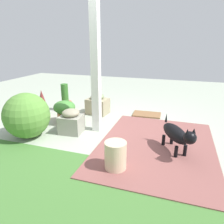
{
  "coord_description": "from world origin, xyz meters",
  "views": [
    {
      "loc": [
        -1.15,
        3.5,
        1.61
      ],
      "look_at": [
        -0.04,
        0.13,
        0.41
      ],
      "focal_mm": 33.5,
      "sensor_mm": 36.0,
      "label": 1
    }
  ],
  "objects_px": {
    "dog": "(177,134)",
    "terracotta_pot_broad": "(65,110)",
    "stone_planter_mid": "(71,122)",
    "round_shrub": "(27,116)",
    "terracotta_pot_spiky": "(43,104)",
    "porch_pillar": "(96,71)",
    "doormat": "(147,114)",
    "ceramic_urn": "(115,156)",
    "terracotta_pot_tall": "(65,101)",
    "stone_planter_nearest": "(98,104)"
  },
  "relations": [
    {
      "from": "stone_planter_nearest",
      "to": "round_shrub",
      "type": "xyz_separation_m",
      "value": [
        0.69,
        1.55,
        0.18
      ]
    },
    {
      "from": "dog",
      "to": "terracotta_pot_tall",
      "type": "bearing_deg",
      "value": -26.13
    },
    {
      "from": "round_shrub",
      "to": "doormat",
      "type": "height_order",
      "value": "round_shrub"
    },
    {
      "from": "terracotta_pot_spiky",
      "to": "ceramic_urn",
      "type": "height_order",
      "value": "terracotta_pot_spiky"
    },
    {
      "from": "porch_pillar",
      "to": "stone_planter_nearest",
      "type": "distance_m",
      "value": 1.32
    },
    {
      "from": "porch_pillar",
      "to": "stone_planter_nearest",
      "type": "height_order",
      "value": "porch_pillar"
    },
    {
      "from": "terracotta_pot_broad",
      "to": "round_shrub",
      "type": "bearing_deg",
      "value": 72.84
    },
    {
      "from": "ceramic_urn",
      "to": "round_shrub",
      "type": "bearing_deg",
      "value": -14.93
    },
    {
      "from": "porch_pillar",
      "to": "stone_planter_mid",
      "type": "xyz_separation_m",
      "value": [
        0.4,
        0.26,
        -0.91
      ]
    },
    {
      "from": "terracotta_pot_tall",
      "to": "doormat",
      "type": "distance_m",
      "value": 1.97
    },
    {
      "from": "stone_planter_nearest",
      "to": "ceramic_urn",
      "type": "height_order",
      "value": "stone_planter_nearest"
    },
    {
      "from": "terracotta_pot_broad",
      "to": "ceramic_urn",
      "type": "height_order",
      "value": "terracotta_pot_broad"
    },
    {
      "from": "round_shrub",
      "to": "terracotta_pot_broad",
      "type": "bearing_deg",
      "value": -107.16
    },
    {
      "from": "porch_pillar",
      "to": "round_shrub",
      "type": "xyz_separation_m",
      "value": [
        1.04,
        0.66,
        -0.73
      ]
    },
    {
      "from": "stone_planter_nearest",
      "to": "terracotta_pot_spiky",
      "type": "xyz_separation_m",
      "value": [
        1.08,
        0.58,
        0.07
      ]
    },
    {
      "from": "stone_planter_nearest",
      "to": "ceramic_urn",
      "type": "xyz_separation_m",
      "value": [
        -1.07,
        2.02,
        -0.02
      ]
    },
    {
      "from": "stone_planter_nearest",
      "to": "terracotta_pot_broad",
      "type": "distance_m",
      "value": 0.86
    },
    {
      "from": "porch_pillar",
      "to": "round_shrub",
      "type": "height_order",
      "value": "porch_pillar"
    },
    {
      "from": "terracotta_pot_spiky",
      "to": "terracotta_pot_tall",
      "type": "distance_m",
      "value": 0.6
    },
    {
      "from": "ceramic_urn",
      "to": "porch_pillar",
      "type": "bearing_deg",
      "value": -57.4
    },
    {
      "from": "terracotta_pot_broad",
      "to": "terracotta_pot_tall",
      "type": "height_order",
      "value": "terracotta_pot_tall"
    },
    {
      "from": "terracotta_pot_broad",
      "to": "ceramic_urn",
      "type": "distance_m",
      "value": 1.98
    },
    {
      "from": "stone_planter_mid",
      "to": "ceramic_urn",
      "type": "xyz_separation_m",
      "value": [
        -1.12,
        0.86,
        -0.02
      ]
    },
    {
      "from": "stone_planter_nearest",
      "to": "dog",
      "type": "xyz_separation_m",
      "value": [
        -1.81,
        1.33,
        0.09
      ]
    },
    {
      "from": "porch_pillar",
      "to": "ceramic_urn",
      "type": "distance_m",
      "value": 1.63
    },
    {
      "from": "stone_planter_nearest",
      "to": "terracotta_pot_broad",
      "type": "relative_size",
      "value": 1.1
    },
    {
      "from": "stone_planter_mid",
      "to": "dog",
      "type": "distance_m",
      "value": 1.87
    },
    {
      "from": "porch_pillar",
      "to": "dog",
      "type": "height_order",
      "value": "porch_pillar"
    },
    {
      "from": "ceramic_urn",
      "to": "doormat",
      "type": "relative_size",
      "value": 0.63
    },
    {
      "from": "stone_planter_mid",
      "to": "terracotta_pot_spiky",
      "type": "height_order",
      "value": "terracotta_pot_spiky"
    },
    {
      "from": "terracotta_pot_spiky",
      "to": "terracotta_pot_tall",
      "type": "height_order",
      "value": "terracotta_pot_tall"
    },
    {
      "from": "terracotta_pot_spiky",
      "to": "ceramic_urn",
      "type": "relative_size",
      "value": 1.57
    },
    {
      "from": "porch_pillar",
      "to": "stone_planter_mid",
      "type": "height_order",
      "value": "porch_pillar"
    },
    {
      "from": "terracotta_pot_tall",
      "to": "stone_planter_nearest",
      "type": "bearing_deg",
      "value": -177.38
    },
    {
      "from": "ceramic_urn",
      "to": "dog",
      "type": "bearing_deg",
      "value": -136.96
    },
    {
      "from": "porch_pillar",
      "to": "doormat",
      "type": "bearing_deg",
      "value": -123.81
    },
    {
      "from": "dog",
      "to": "round_shrub",
      "type": "bearing_deg",
      "value": 5.08
    },
    {
      "from": "terracotta_pot_spiky",
      "to": "dog",
      "type": "relative_size",
      "value": 0.85
    },
    {
      "from": "porch_pillar",
      "to": "doormat",
      "type": "relative_size",
      "value": 3.62
    },
    {
      "from": "terracotta_pot_broad",
      "to": "stone_planter_mid",
      "type": "bearing_deg",
      "value": 132.46
    },
    {
      "from": "stone_planter_nearest",
      "to": "dog",
      "type": "height_order",
      "value": "dog"
    },
    {
      "from": "terracotta_pot_spiky",
      "to": "terracotta_pot_broad",
      "type": "distance_m",
      "value": 0.66
    },
    {
      "from": "terracotta_pot_tall",
      "to": "ceramic_urn",
      "type": "relative_size",
      "value": 1.68
    },
    {
      "from": "round_shrub",
      "to": "dog",
      "type": "distance_m",
      "value": 2.5
    },
    {
      "from": "stone_planter_mid",
      "to": "round_shrub",
      "type": "distance_m",
      "value": 0.77
    },
    {
      "from": "stone_planter_mid",
      "to": "terracotta_pot_broad",
      "type": "distance_m",
      "value": 0.57
    },
    {
      "from": "stone_planter_nearest",
      "to": "stone_planter_mid",
      "type": "height_order",
      "value": "stone_planter_nearest"
    },
    {
      "from": "dog",
      "to": "terracotta_pot_broad",
      "type": "bearing_deg",
      "value": -14.8
    },
    {
      "from": "round_shrub",
      "to": "terracotta_pot_spiky",
      "type": "xyz_separation_m",
      "value": [
        0.39,
        -0.97,
        -0.11
      ]
    },
    {
      "from": "dog",
      "to": "ceramic_urn",
      "type": "distance_m",
      "value": 1.02
    }
  ]
}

